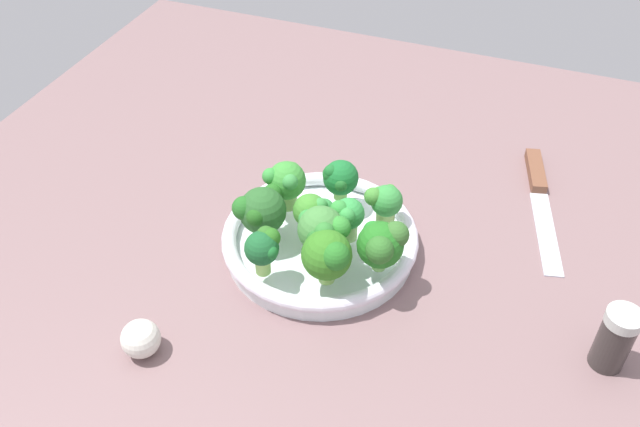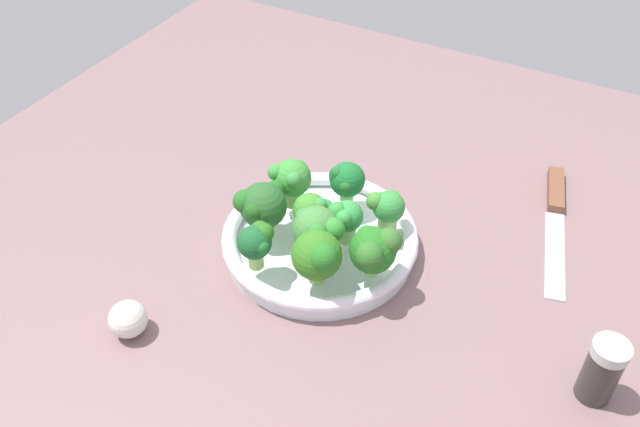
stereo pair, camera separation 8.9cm
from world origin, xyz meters
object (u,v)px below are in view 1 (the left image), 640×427
broccoli_floret_6 (286,181)px  knife (539,191)px  broccoli_floret_8 (347,216)px  broccoli_floret_9 (322,229)px  broccoli_floret_0 (339,178)px  broccoli_floret_4 (385,201)px  broccoli_floret_1 (313,211)px  pepper_shaker (615,339)px  bowl (320,240)px  garlic_bulb (141,339)px  broccoli_floret_2 (262,209)px  broccoli_floret_7 (382,244)px  broccoli_floret_5 (327,253)px  broccoli_floret_3 (264,247)px

broccoli_floret_6 → knife: (32.45, 19.46, -7.31)cm
broccoli_floret_8 → broccoli_floret_9: size_ratio=0.87×
broccoli_floret_0 → broccoli_floret_8: broccoli_floret_8 is taller
broccoli_floret_9 → broccoli_floret_4: bearing=59.5°
broccoli_floret_1 → broccoli_floret_4: broccoli_floret_1 is taller
pepper_shaker → broccoli_floret_9: bearing=177.6°
bowl → broccoli_floret_9: size_ratio=3.58×
garlic_bulb → pepper_shaker: size_ratio=0.54×
broccoli_floret_1 → broccoli_floret_6: broccoli_floret_6 is taller
knife → broccoli_floret_9: bearing=-132.5°
broccoli_floret_0 → broccoli_floret_6: 7.42cm
broccoli_floret_6 → broccoli_floret_9: 10.78cm
broccoli_floret_2 → broccoli_floret_6: size_ratio=1.08×
broccoli_floret_7 → broccoli_floret_9: broccoli_floret_9 is taller
broccoli_floret_2 → broccoli_floret_7: size_ratio=1.08×
bowl → broccoli_floret_6: 9.11cm
bowl → broccoli_floret_0: 8.97cm
broccoli_floret_8 → pepper_shaker: size_ratio=0.75×
broccoli_floret_7 → garlic_bulb: size_ratio=1.52×
broccoli_floret_4 → broccoli_floret_6: 13.47cm
broccoli_floret_7 → garlic_bulb: bearing=-139.5°
bowl → broccoli_floret_5: 10.84cm
broccoli_floret_9 → broccoli_floret_7: bearing=2.3°
broccoli_floret_5 → broccoli_floret_9: bearing=118.8°
broccoli_floret_0 → broccoli_floret_9: bearing=-81.3°
broccoli_floret_3 → broccoli_floret_4: 18.06cm
broccoli_floret_4 → broccoli_floret_7: 9.18cm
broccoli_floret_8 → broccoli_floret_3: bearing=-129.6°
broccoli_floret_1 → garlic_bulb: size_ratio=1.25×
broccoli_floret_6 → garlic_bulb: size_ratio=1.52×
bowl → broccoli_floret_7: 11.86cm
bowl → broccoli_floret_7: broccoli_floret_7 is taller
broccoli_floret_2 → broccoli_floret_9: (8.92, -1.55, 0.70)cm
broccoli_floret_1 → broccoli_floret_2: 6.57cm
broccoli_floret_8 → broccoli_floret_5: bearing=-88.9°
broccoli_floret_6 → broccoli_floret_8: 10.38cm
garlic_bulb → pepper_shaker: (50.87, 17.64, 2.01)cm
broccoli_floret_0 → broccoli_floret_3: size_ratio=0.96×
broccoli_floret_4 → broccoli_floret_2: bearing=-152.0°
broccoli_floret_6 → garlic_bulb: broccoli_floret_6 is taller
broccoli_floret_0 → broccoli_floret_2: 12.18cm
broccoli_floret_1 → garlic_bulb: broccoli_floret_1 is taller
pepper_shaker → knife: bearing=111.5°
broccoli_floret_4 → garlic_bulb: (-20.60, -28.33, -4.59)cm
broccoli_floret_5 → broccoli_floret_9: size_ratio=1.00×
broccoli_floret_3 → broccoli_floret_4: broccoli_floret_3 is taller
broccoli_floret_0 → broccoli_floret_5: size_ratio=0.81×
knife → broccoli_floret_2: bearing=-143.0°
broccoli_floret_0 → broccoli_floret_9: (1.75, -11.40, 0.87)cm
broccoli_floret_2 → broccoli_floret_4: bearing=28.0°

